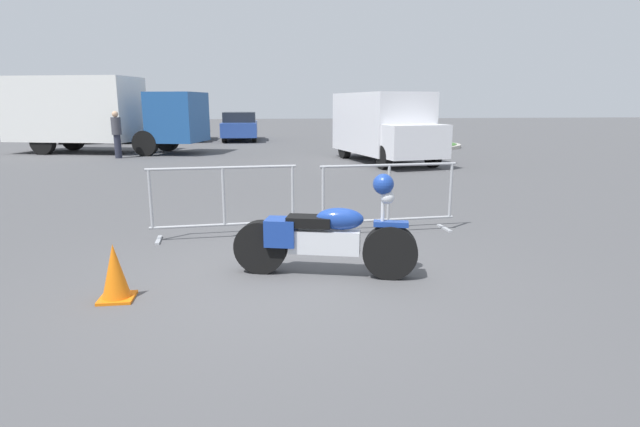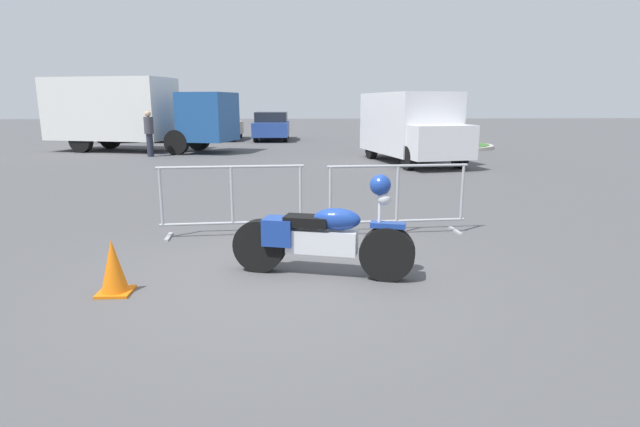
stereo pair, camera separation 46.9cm
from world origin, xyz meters
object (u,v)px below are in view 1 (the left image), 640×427
Objects in this scene: delivery_van at (383,125)px; parked_car_black at (137,127)px; box_truck at (96,112)px; crowd_barrier_far at (388,197)px; parked_car_silver at (85,127)px; parked_car_blue at (240,126)px; pedestrian at (117,133)px; traffic_cone at (115,273)px; motorcycle at (324,237)px; crowd_barrier_near at (224,201)px; parked_car_tan at (190,127)px.

delivery_van reaches higher than parked_car_black.
crowd_barrier_far is at bearing -44.41° from box_truck.
parked_car_silver is 8.01m from parked_car_blue.
pedestrian reaches higher than parked_car_blue.
crowd_barrier_far is 4.16m from traffic_cone.
delivery_van reaches higher than parked_car_silver.
motorcycle is 0.49× the size of parked_car_silver.
motorcycle is at bearing -55.86° from crowd_barrier_near.
pedestrian is (1.15, -8.53, 0.18)m from parked_car_black.
parked_car_silver is 23.76m from traffic_cone.
delivery_van is 1.25× the size of parked_car_tan.
parked_car_silver is at bearing 108.01° from traffic_cone.
motorcycle reaches higher than traffic_cone.
traffic_cone is at bearing -174.30° from parked_car_tan.
delivery_van is at bearing 9.21° from pedestrian.
pedestrian is (-1.51, -8.82, 0.20)m from parked_car_tan.
parked_car_black is (-10.45, 10.86, -0.50)m from delivery_van.
parked_car_blue is (8.01, -0.25, 0.03)m from parked_car_silver.
parked_car_blue is (-1.55, 21.88, 0.30)m from motorcycle.
box_truck is at bearing 138.90° from parked_car_blue.
parked_car_tan is at bearing -156.26° from delivery_van.
traffic_cone is (4.68, -22.54, -0.45)m from parked_car_black.
crowd_barrier_near is 1.27× the size of pedestrian.
crowd_barrier_near and crowd_barrier_far have the same top height.
delivery_van is 13.61m from parked_car_tan.
box_truck reaches higher than pedestrian.
parked_car_silver is at bearing 112.26° from crowd_barrier_near.
parked_car_black reaches higher than crowd_barrier_far.
delivery_van reaches higher than crowd_barrier_near.
parked_car_black is at bearing 120.99° from pedestrian.
box_truck reaches higher than parked_car_black.
traffic_cone is (2.01, -22.83, -0.44)m from parked_car_tan.
crowd_barrier_near is 0.27× the size of box_truck.
box_truck is at bearing -157.78° from parked_car_silver.
delivery_van is 9.59m from pedestrian.
parked_car_black is at bearing 103.50° from box_truck.
parked_car_tan is 0.95× the size of parked_car_blue.
parked_car_black is at bearing -147.27° from delivery_van.
parked_car_tan is at bearing -83.07° from parked_car_black.
motorcycle is 2.22m from crowd_barrier_near.
box_truck reaches higher than motorcycle.
traffic_cone is at bearing 178.99° from parked_car_blue.
delivery_van is 3.13× the size of pedestrian.
pedestrian reaches higher than parked_car_silver.
parked_car_blue is (5.34, -0.19, 0.02)m from parked_car_black.
delivery_van is at bearing -129.10° from parked_car_silver.
crowd_barrier_far is (2.49, 0.00, 0.00)m from crowd_barrier_near.
delivery_van is at bearing -8.33° from box_truck.
parked_car_blue is (-5.11, 10.67, -0.48)m from delivery_van.
pedestrian is (-5.73, 13.54, 0.46)m from motorcycle.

